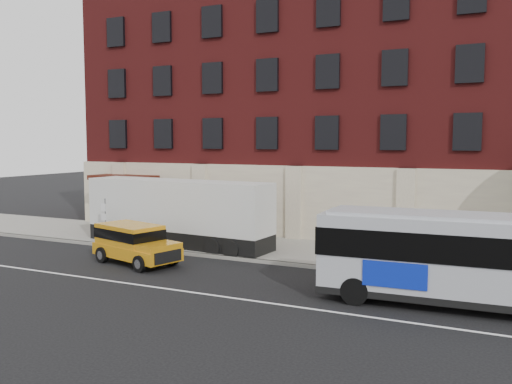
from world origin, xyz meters
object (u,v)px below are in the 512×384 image
at_px(city_bus, 496,259).
at_px(yellow_suv, 134,241).
at_px(shipping_container, 177,214).
at_px(sign_pole, 105,219).

xyz_separation_m(city_bus, yellow_suv, (-15.00, 0.60, -0.72)).
relative_size(city_bus, shipping_container, 1.09).
bearing_deg(city_bus, shipping_container, 163.09).
bearing_deg(city_bus, yellow_suv, 177.69).
xyz_separation_m(sign_pole, yellow_suv, (3.97, -2.69, -0.45)).
bearing_deg(shipping_container, city_bus, -16.91).
distance_m(sign_pole, yellow_suv, 4.82).
height_order(city_bus, shipping_container, shipping_container).
relative_size(city_bus, yellow_suv, 2.44).
xyz_separation_m(sign_pole, shipping_container, (3.64, 1.37, 0.28)).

